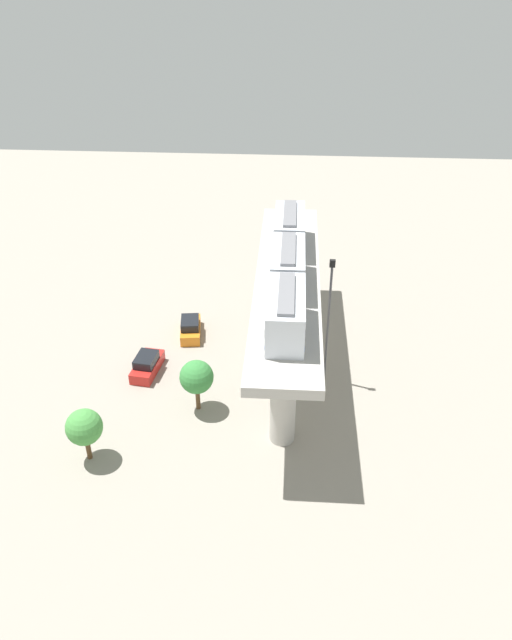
{
  "coord_description": "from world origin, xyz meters",
  "views": [
    {
      "loc": [
        -0.24,
        44.01,
        32.56
      ],
      "look_at": [
        2.5,
        1.11,
        5.24
      ],
      "focal_mm": 34.54,
      "sensor_mm": 36.0,
      "label": 1
    }
  ],
  "objects_px": {
    "parked_car_orange": "(190,328)",
    "tree_mid_lot": "(197,377)",
    "parked_car_red": "(147,365)",
    "train": "(288,267)",
    "tree_near_viaduct": "(84,427)",
    "signal_post": "(328,317)"
  },
  "relations": [
    {
      "from": "parked_car_orange",
      "to": "tree_mid_lot",
      "type": "height_order",
      "value": "tree_mid_lot"
    },
    {
      "from": "train",
      "to": "parked_car_red",
      "type": "relative_size",
      "value": 4.66
    },
    {
      "from": "tree_near_viaduct",
      "to": "tree_mid_lot",
      "type": "xyz_separation_m",
      "value": [
        -7.12,
        -5.98,
        0.18
      ]
    },
    {
      "from": "parked_car_red",
      "to": "signal_post",
      "type": "bearing_deg",
      "value": -172.06
    },
    {
      "from": "parked_car_orange",
      "to": "parked_car_red",
      "type": "height_order",
      "value": "same"
    },
    {
      "from": "train",
      "to": "tree_mid_lot",
      "type": "relative_size",
      "value": 4.56
    },
    {
      "from": "parked_car_red",
      "to": "tree_near_viaduct",
      "type": "height_order",
      "value": "tree_near_viaduct"
    },
    {
      "from": "train",
      "to": "tree_mid_lot",
      "type": "xyz_separation_m",
      "value": [
        6.81,
        5.27,
        -7.15
      ]
    },
    {
      "from": "parked_car_orange",
      "to": "signal_post",
      "type": "xyz_separation_m",
      "value": [
        -12.45,
        5.94,
        5.46
      ]
    },
    {
      "from": "train",
      "to": "tree_mid_lot",
      "type": "bearing_deg",
      "value": 37.76
    },
    {
      "from": "train",
      "to": "tree_near_viaduct",
      "type": "bearing_deg",
      "value": 38.95
    },
    {
      "from": "tree_mid_lot",
      "to": "signal_post",
      "type": "relative_size",
      "value": 0.4
    },
    {
      "from": "parked_car_red",
      "to": "train",
      "type": "bearing_deg",
      "value": -168.72
    },
    {
      "from": "train",
      "to": "parked_car_orange",
      "type": "distance_m",
      "value": 14.16
    },
    {
      "from": "parked_car_orange",
      "to": "parked_car_red",
      "type": "distance_m",
      "value": 6.67
    },
    {
      "from": "parked_car_red",
      "to": "parked_car_orange",
      "type": "bearing_deg",
      "value": -107.76
    },
    {
      "from": "parked_car_orange",
      "to": "tree_near_viaduct",
      "type": "relative_size",
      "value": 1.02
    },
    {
      "from": "train",
      "to": "signal_post",
      "type": "distance_m",
      "value": 5.35
    },
    {
      "from": "tree_near_viaduct",
      "to": "parked_car_orange",
      "type": "bearing_deg",
      "value": -106.44
    },
    {
      "from": "tree_near_viaduct",
      "to": "signal_post",
      "type": "height_order",
      "value": "signal_post"
    },
    {
      "from": "parked_car_orange",
      "to": "tree_mid_lot",
      "type": "xyz_separation_m",
      "value": [
        -2.24,
        10.54,
        2.38
      ]
    },
    {
      "from": "parked_car_red",
      "to": "tree_mid_lot",
      "type": "height_order",
      "value": "tree_mid_lot"
    }
  ]
}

